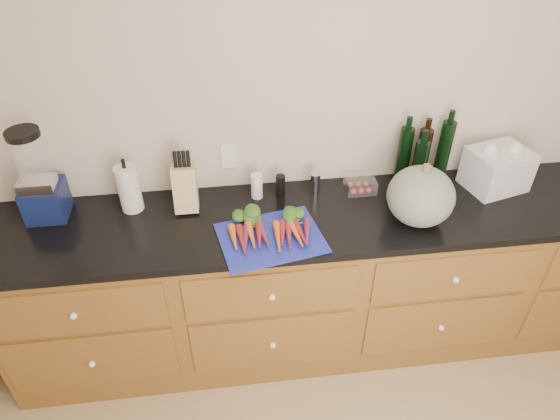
{
  "coord_description": "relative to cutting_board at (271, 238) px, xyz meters",
  "views": [
    {
      "loc": [
        -0.61,
        -0.61,
        2.47
      ],
      "look_at": [
        -0.38,
        1.2,
        1.06
      ],
      "focal_mm": 32.0,
      "sensor_mm": 36.0,
      "label": 1
    }
  ],
  "objects": [
    {
      "name": "wall_back",
      "position": [
        0.44,
        0.48,
        0.35
      ],
      "size": [
        4.1,
        0.05,
        2.6
      ],
      "primitive_type": "cube",
      "color": "beige",
      "rests_on": "ground"
    },
    {
      "name": "cabinets",
      "position": [
        0.44,
        0.16,
        -0.5
      ],
      "size": [
        3.6,
        0.64,
        0.9
      ],
      "color": "brown",
      "rests_on": "ground"
    },
    {
      "name": "countertop",
      "position": [
        0.44,
        0.16,
        -0.03
      ],
      "size": [
        3.64,
        0.62,
        0.04
      ],
      "primitive_type": "cube",
      "color": "black",
      "rests_on": "cabinets"
    },
    {
      "name": "cutting_board",
      "position": [
        0.0,
        0.0,
        0.0
      ],
      "size": [
        0.53,
        0.44,
        0.01
      ],
      "primitive_type": "cube",
      "rotation": [
        0.0,
        0.0,
        0.19
      ],
      "color": "#1B269D",
      "rests_on": "countertop"
    },
    {
      "name": "carrots",
      "position": [
        0.0,
        0.04,
        0.03
      ],
      "size": [
        0.38,
        0.28,
        0.05
      ],
      "color": "orange",
      "rests_on": "cutting_board"
    },
    {
      "name": "squash",
      "position": [
        0.72,
        0.05,
        0.14
      ],
      "size": [
        0.32,
        0.32,
        0.29
      ],
      "primitive_type": "ellipsoid",
      "color": "#5D6C5A",
      "rests_on": "countertop"
    },
    {
      "name": "blender_appliance",
      "position": [
        -1.06,
        0.32,
        0.2
      ],
      "size": [
        0.19,
        0.19,
        0.47
      ],
      "color": "#0F1947",
      "rests_on": "countertop"
    },
    {
      "name": "paper_towel",
      "position": [
        -0.66,
        0.32,
        0.12
      ],
      "size": [
        0.11,
        0.11,
        0.24
      ],
      "primitive_type": "cylinder",
      "color": "silver",
      "rests_on": "countertop"
    },
    {
      "name": "knife_block",
      "position": [
        -0.39,
        0.3,
        0.11
      ],
      "size": [
        0.12,
        0.12,
        0.23
      ],
      "primitive_type": "cube",
      "color": "tan",
      "rests_on": "countertop"
    },
    {
      "name": "grinder_salt",
      "position": [
        -0.03,
        0.34,
        0.06
      ],
      "size": [
        0.06,
        0.06,
        0.14
      ],
      "primitive_type": "cylinder",
      "color": "white",
      "rests_on": "countertop"
    },
    {
      "name": "grinder_pepper",
      "position": [
        0.09,
        0.34,
        0.05
      ],
      "size": [
        0.05,
        0.05,
        0.12
      ],
      "primitive_type": "cylinder",
      "color": "black",
      "rests_on": "countertop"
    },
    {
      "name": "canister_chrome",
      "position": [
        0.27,
        0.34,
        0.05
      ],
      "size": [
        0.05,
        0.05,
        0.12
      ],
      "primitive_type": "cylinder",
      "color": "silver",
      "rests_on": "countertop"
    },
    {
      "name": "tomato_box",
      "position": [
        0.51,
        0.33,
        0.03
      ],
      "size": [
        0.15,
        0.12,
        0.07
      ],
      "primitive_type": "cube",
      "color": "white",
      "rests_on": "countertop"
    },
    {
      "name": "bottles",
      "position": [
        0.84,
        0.37,
        0.15
      ],
      "size": [
        0.29,
        0.15,
        0.34
      ],
      "color": "black",
      "rests_on": "countertop"
    },
    {
      "name": "grocery_bag",
      "position": [
        1.22,
        0.28,
        0.1
      ],
      "size": [
        0.34,
        0.3,
        0.21
      ],
      "primitive_type": null,
      "rotation": [
        0.0,
        0.0,
        0.26
      ],
      "color": "white",
      "rests_on": "countertop"
    }
  ]
}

